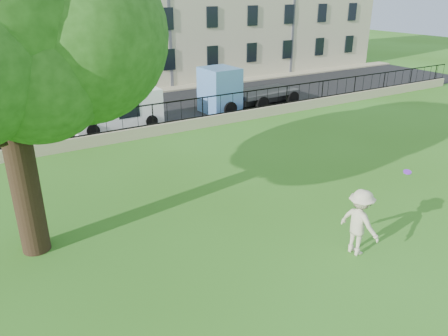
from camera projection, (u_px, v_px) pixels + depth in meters
ground at (300, 236)px, 13.97m from camera, size 120.00×120.00×0.00m
retaining_wall at (154, 130)px, 23.34m from camera, size 50.00×0.40×0.60m
iron_railing at (153, 115)px, 23.01m from camera, size 50.00×0.05×1.13m
street at (125, 115)px, 27.17m from camera, size 60.00×9.00×0.01m
sidewalk at (100, 98)px, 31.25m from camera, size 60.00×1.40×0.12m
man at (359, 222)px, 12.72m from camera, size 0.86×1.38×2.05m
frisbee at (407, 172)px, 14.75m from camera, size 0.29×0.30×0.12m
red_sedan at (52, 121)px, 23.75m from camera, size 3.83×1.48×1.24m
white_van at (116, 110)px, 24.41m from camera, size 4.95×2.00×2.07m
blue_truck at (249, 86)px, 28.55m from camera, size 6.80×2.72×2.80m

